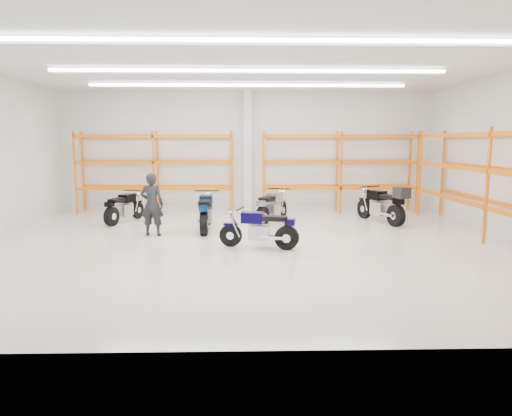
{
  "coord_description": "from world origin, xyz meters",
  "views": [
    {
      "loc": [
        -0.11,
        -11.44,
        2.62
      ],
      "look_at": [
        0.18,
        0.5,
        0.88
      ],
      "focal_mm": 32.0,
      "sensor_mm": 36.0,
      "label": 1
    }
  ],
  "objects_px": {
    "motorcycle_main": "(262,230)",
    "standing_man": "(152,204)",
    "motorcycle_back_d": "(384,205)",
    "motorcycle_back_c": "(271,208)",
    "motorcycle_back_b": "(206,213)",
    "structural_column": "(248,152)",
    "motorcycle_back_a": "(123,208)"
  },
  "relations": [
    {
      "from": "motorcycle_back_a",
      "to": "standing_man",
      "type": "relative_size",
      "value": 1.11
    },
    {
      "from": "motorcycle_back_b",
      "to": "motorcycle_main",
      "type": "bearing_deg",
      "value": -55.85
    },
    {
      "from": "motorcycle_main",
      "to": "standing_man",
      "type": "height_order",
      "value": "standing_man"
    },
    {
      "from": "motorcycle_back_c",
      "to": "standing_man",
      "type": "relative_size",
      "value": 1.16
    },
    {
      "from": "motorcycle_main",
      "to": "motorcycle_back_c",
      "type": "bearing_deg",
      "value": 82.99
    },
    {
      "from": "motorcycle_back_a",
      "to": "motorcycle_main",
      "type": "bearing_deg",
      "value": -40.49
    },
    {
      "from": "standing_man",
      "to": "motorcycle_back_d",
      "type": "bearing_deg",
      "value": -161.02
    },
    {
      "from": "motorcycle_back_d",
      "to": "motorcycle_back_c",
      "type": "bearing_deg",
      "value": 179.96
    },
    {
      "from": "motorcycle_back_c",
      "to": "motorcycle_back_d",
      "type": "xyz_separation_m",
      "value": [
        3.63,
        -0.0,
        0.08
      ]
    },
    {
      "from": "motorcycle_back_a",
      "to": "motorcycle_back_d",
      "type": "distance_m",
      "value": 8.45
    },
    {
      "from": "motorcycle_back_b",
      "to": "structural_column",
      "type": "bearing_deg",
      "value": 71.82
    },
    {
      "from": "standing_man",
      "to": "structural_column",
      "type": "bearing_deg",
      "value": -115.56
    },
    {
      "from": "motorcycle_back_a",
      "to": "structural_column",
      "type": "bearing_deg",
      "value": 31.26
    },
    {
      "from": "motorcycle_back_b",
      "to": "standing_man",
      "type": "xyz_separation_m",
      "value": [
        -1.43,
        -0.72,
        0.35
      ]
    },
    {
      "from": "motorcycle_back_b",
      "to": "structural_column",
      "type": "relative_size",
      "value": 0.51
    },
    {
      "from": "standing_man",
      "to": "motorcycle_back_b",
      "type": "bearing_deg",
      "value": -148.35
    },
    {
      "from": "motorcycle_back_b",
      "to": "motorcycle_back_c",
      "type": "xyz_separation_m",
      "value": [
        2.01,
        1.06,
        -0.02
      ]
    },
    {
      "from": "motorcycle_back_d",
      "to": "standing_man",
      "type": "relative_size",
      "value": 1.33
    },
    {
      "from": "motorcycle_back_a",
      "to": "motorcycle_back_d",
      "type": "bearing_deg",
      "value": -2.39
    },
    {
      "from": "motorcycle_back_d",
      "to": "structural_column",
      "type": "distance_m",
      "value": 5.45
    },
    {
      "from": "motorcycle_back_a",
      "to": "motorcycle_back_c",
      "type": "bearing_deg",
      "value": -4.16
    },
    {
      "from": "motorcycle_main",
      "to": "motorcycle_back_d",
      "type": "bearing_deg",
      "value": 40.0
    },
    {
      "from": "motorcycle_back_a",
      "to": "motorcycle_back_d",
      "type": "relative_size",
      "value": 0.84
    },
    {
      "from": "motorcycle_back_a",
      "to": "standing_man",
      "type": "distance_m",
      "value": 2.57
    },
    {
      "from": "motorcycle_main",
      "to": "structural_column",
      "type": "distance_m",
      "value": 6.48
    },
    {
      "from": "motorcycle_back_a",
      "to": "motorcycle_back_c",
      "type": "distance_m",
      "value": 4.82
    },
    {
      "from": "motorcycle_back_a",
      "to": "motorcycle_back_b",
      "type": "bearing_deg",
      "value": -26.68
    },
    {
      "from": "motorcycle_main",
      "to": "motorcycle_back_a",
      "type": "distance_m",
      "value": 5.77
    },
    {
      "from": "motorcycle_main",
      "to": "motorcycle_back_a",
      "type": "height_order",
      "value": "motorcycle_back_a"
    },
    {
      "from": "motorcycle_back_b",
      "to": "motorcycle_back_c",
      "type": "distance_m",
      "value": 2.27
    },
    {
      "from": "motorcycle_main",
      "to": "motorcycle_back_d",
      "type": "xyz_separation_m",
      "value": [
        4.05,
        3.4,
        0.13
      ]
    },
    {
      "from": "motorcycle_back_a",
      "to": "standing_man",
      "type": "bearing_deg",
      "value": -57.17
    }
  ]
}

